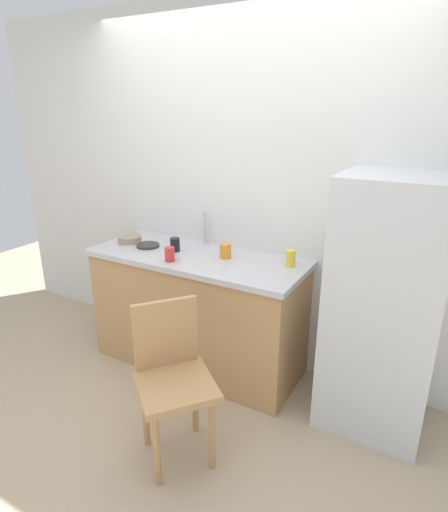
{
  "coord_description": "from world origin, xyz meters",
  "views": [
    {
      "loc": [
        1.32,
        -1.72,
        1.88
      ],
      "look_at": [
        0.01,
        0.6,
        0.93
      ],
      "focal_mm": 29.49,
      "sensor_mm": 36.0,
      "label": 1
    }
  ],
  "objects_px": {
    "cup_black": "(175,245)",
    "hotplate": "(148,245)",
    "refrigerator": "(384,307)",
    "terracotta_bowl": "(130,239)",
    "cup_yellow": "(291,258)",
    "chair": "(173,375)",
    "cup_red": "(170,254)",
    "cup_orange": "(225,251)"
  },
  "relations": [
    {
      "from": "terracotta_bowl",
      "to": "cup_yellow",
      "type": "distance_m",
      "value": 1.28
    },
    {
      "from": "refrigerator",
      "to": "terracotta_bowl",
      "type": "xyz_separation_m",
      "value": [
        -1.9,
        -0.02,
        0.13
      ]
    },
    {
      "from": "refrigerator",
      "to": "cup_red",
      "type": "xyz_separation_m",
      "value": [
        -1.38,
        -0.22,
        0.16
      ]
    },
    {
      "from": "chair",
      "to": "terracotta_bowl",
      "type": "bearing_deg",
      "value": 89.74
    },
    {
      "from": "refrigerator",
      "to": "hotplate",
      "type": "bearing_deg",
      "value": -178.56
    },
    {
      "from": "cup_orange",
      "to": "cup_black",
      "type": "distance_m",
      "value": 0.39
    },
    {
      "from": "cup_orange",
      "to": "cup_yellow",
      "type": "height_order",
      "value": "cup_yellow"
    },
    {
      "from": "cup_black",
      "to": "hotplate",
      "type": "bearing_deg",
      "value": -175.84
    },
    {
      "from": "terracotta_bowl",
      "to": "cup_red",
      "type": "distance_m",
      "value": 0.56
    },
    {
      "from": "chair",
      "to": "terracotta_bowl",
      "type": "height_order",
      "value": "terracotta_bowl"
    },
    {
      "from": "cup_orange",
      "to": "cup_black",
      "type": "height_order",
      "value": "cup_orange"
    },
    {
      "from": "refrigerator",
      "to": "cup_black",
      "type": "distance_m",
      "value": 1.48
    },
    {
      "from": "hotplate",
      "to": "cup_red",
      "type": "height_order",
      "value": "cup_red"
    },
    {
      "from": "cup_orange",
      "to": "cup_yellow",
      "type": "xyz_separation_m",
      "value": [
        0.45,
        0.07,
        0.0
      ]
    },
    {
      "from": "cup_black",
      "to": "chair",
      "type": "bearing_deg",
      "value": -56.04
    },
    {
      "from": "hotplate",
      "to": "cup_black",
      "type": "bearing_deg",
      "value": 4.16
    },
    {
      "from": "hotplate",
      "to": "cup_red",
      "type": "distance_m",
      "value": 0.38
    },
    {
      "from": "refrigerator",
      "to": "chair",
      "type": "xyz_separation_m",
      "value": [
        -0.93,
        -0.83,
        -0.27
      ]
    },
    {
      "from": "terracotta_bowl",
      "to": "cup_yellow",
      "type": "height_order",
      "value": "cup_yellow"
    },
    {
      "from": "refrigerator",
      "to": "cup_yellow",
      "type": "bearing_deg",
      "value": 170.68
    },
    {
      "from": "refrigerator",
      "to": "terracotta_bowl",
      "type": "distance_m",
      "value": 1.91
    },
    {
      "from": "refrigerator",
      "to": "cup_black",
      "type": "relative_size",
      "value": 15.68
    },
    {
      "from": "refrigerator",
      "to": "terracotta_bowl",
      "type": "height_order",
      "value": "refrigerator"
    },
    {
      "from": "cup_orange",
      "to": "cup_red",
      "type": "relative_size",
      "value": 1.04
    },
    {
      "from": "cup_red",
      "to": "chair",
      "type": "bearing_deg",
      "value": -53.77
    },
    {
      "from": "chair",
      "to": "hotplate",
      "type": "bearing_deg",
      "value": 84.13
    },
    {
      "from": "terracotta_bowl",
      "to": "cup_yellow",
      "type": "xyz_separation_m",
      "value": [
        1.28,
        0.13,
        0.03
      ]
    },
    {
      "from": "refrigerator",
      "to": "cup_orange",
      "type": "bearing_deg",
      "value": 178.37
    },
    {
      "from": "cup_yellow",
      "to": "terracotta_bowl",
      "type": "bearing_deg",
      "value": -174.34
    },
    {
      "from": "cup_orange",
      "to": "refrigerator",
      "type": "bearing_deg",
      "value": -1.63
    },
    {
      "from": "hotplate",
      "to": "cup_black",
      "type": "xyz_separation_m",
      "value": [
        0.24,
        0.02,
        0.04
      ]
    },
    {
      "from": "hotplate",
      "to": "chair",
      "type": "bearing_deg",
      "value": -45.23
    },
    {
      "from": "chair",
      "to": "cup_orange",
      "type": "bearing_deg",
      "value": 49.39
    },
    {
      "from": "terracotta_bowl",
      "to": "cup_black",
      "type": "bearing_deg",
      "value": -0.28
    },
    {
      "from": "hotplate",
      "to": "cup_red",
      "type": "xyz_separation_m",
      "value": [
        0.33,
        -0.17,
        0.04
      ]
    },
    {
      "from": "hotplate",
      "to": "cup_yellow",
      "type": "relative_size",
      "value": 1.57
    },
    {
      "from": "refrigerator",
      "to": "cup_red",
      "type": "bearing_deg",
      "value": -171.08
    },
    {
      "from": "hotplate",
      "to": "cup_black",
      "type": "height_order",
      "value": "cup_black"
    },
    {
      "from": "hotplate",
      "to": "cup_orange",
      "type": "distance_m",
      "value": 0.63
    },
    {
      "from": "cup_orange",
      "to": "cup_yellow",
      "type": "relative_size",
      "value": 0.95
    },
    {
      "from": "terracotta_bowl",
      "to": "refrigerator",
      "type": "bearing_deg",
      "value": 0.7
    },
    {
      "from": "chair",
      "to": "cup_red",
      "type": "xyz_separation_m",
      "value": [
        -0.45,
        0.61,
        0.43
      ]
    }
  ]
}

